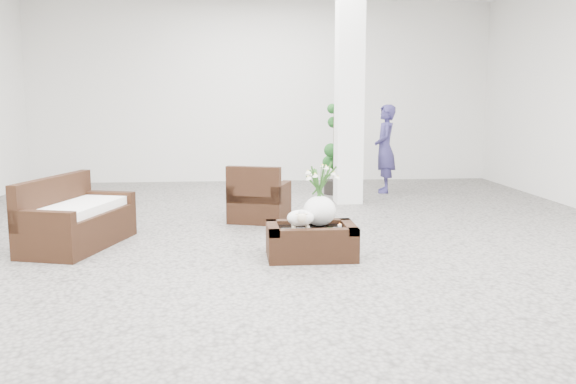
{
  "coord_description": "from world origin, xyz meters",
  "views": [
    {
      "loc": [
        -0.58,
        -6.68,
        1.62
      ],
      "look_at": [
        0.0,
        -0.1,
        0.62
      ],
      "focal_mm": 38.47,
      "sensor_mm": 36.0,
      "label": 1
    }
  ],
  "objects": [
    {
      "name": "armchair",
      "position": [
        -0.25,
        1.45,
        0.38
      ],
      "size": [
        0.89,
        0.87,
        0.76
      ],
      "primitive_type": "cube",
      "rotation": [
        0.0,
        0.0,
        2.82
      ],
      "color": "#341C0F",
      "rests_on": "ground"
    },
    {
      "name": "column",
      "position": [
        1.2,
        2.8,
        1.75
      ],
      "size": [
        0.4,
        0.4,
        3.5
      ],
      "primitive_type": "cube",
      "color": "white",
      "rests_on": "ground"
    },
    {
      "name": "tealight",
      "position": [
        0.5,
        -0.52,
        0.33
      ],
      "size": [
        0.04,
        0.04,
        0.03
      ],
      "primitive_type": "cylinder",
      "color": "white",
      "rests_on": "coffee_table"
    },
    {
      "name": "ground",
      "position": [
        0.0,
        0.0,
        0.0
      ],
      "size": [
        11.0,
        11.0,
        0.0
      ],
      "primitive_type": "plane",
      "color": "gray",
      "rests_on": "ground"
    },
    {
      "name": "loveseat",
      "position": [
        -2.3,
        0.17,
        0.38
      ],
      "size": [
        1.07,
        1.58,
        0.77
      ],
      "primitive_type": "cube",
      "rotation": [
        0.0,
        0.0,
        1.28
      ],
      "color": "#341C0F",
      "rests_on": "ground"
    },
    {
      "name": "coffee_table",
      "position": [
        0.2,
        -0.54,
        0.16
      ],
      "size": [
        0.9,
        0.6,
        0.31
      ],
      "primitive_type": "cube",
      "color": "#341C0F",
      "rests_on": "ground"
    },
    {
      "name": "sheep_figurine",
      "position": [
        0.08,
        -0.64,
        0.42
      ],
      "size": [
        0.28,
        0.23,
        0.21
      ],
      "primitive_type": "ellipsoid",
      "color": "white",
      "rests_on": "coffee_table"
    },
    {
      "name": "topiary",
      "position": [
        1.13,
        3.67,
        0.75
      ],
      "size": [
        0.4,
        0.4,
        1.5
      ],
      "primitive_type": null,
      "color": "#144015",
      "rests_on": "ground"
    },
    {
      "name": "planter_narcissus",
      "position": [
        0.3,
        -0.44,
        0.71
      ],
      "size": [
        0.44,
        0.44,
        0.8
      ],
      "primitive_type": null,
      "color": "white",
      "rests_on": "coffee_table"
    },
    {
      "name": "shopper",
      "position": [
        2.03,
        3.8,
        0.76
      ],
      "size": [
        0.45,
        0.61,
        1.52
      ],
      "primitive_type": "imported",
      "rotation": [
        0.0,
        0.0,
        -1.74
      ],
      "color": "navy",
      "rests_on": "ground"
    }
  ]
}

